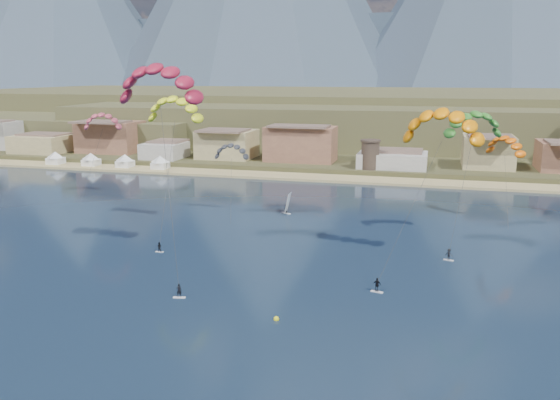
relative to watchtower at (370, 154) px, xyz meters
name	(u,v)px	position (x,y,z in m)	size (l,w,h in m)	color
ground	(203,352)	(-5.00, -114.00, -6.37)	(2400.00, 2400.00, 0.00)	black
beach	(348,179)	(-5.00, -8.00, -6.12)	(2200.00, 12.00, 0.90)	tan
land	(414,102)	(-5.00, 446.00, -6.37)	(2200.00, 900.00, 4.00)	#4E452A
foothills	(435,117)	(17.39, 118.47, 2.71)	(940.00, 210.00, 18.00)	brown
town	(233,141)	(-45.00, 8.00, 1.63)	(400.00, 24.00, 12.00)	beige
watchtower	(370,154)	(0.00, 0.00, 0.00)	(5.82, 5.82, 8.60)	#47382D
beach_tents	(107,157)	(-81.25, -8.00, -2.66)	(43.40, 6.40, 5.00)	white
kitesurfer_red	(159,77)	(-21.81, -88.09, 22.42)	(15.47, 15.72, 33.03)	silver
kitesurfer_yellow	(174,105)	(-28.80, -68.55, 17.22)	(11.29, 16.94, 27.77)	silver
kitesurfer_orange	(443,121)	(18.86, -77.28, 16.11)	(15.14, 18.80, 27.55)	silver
kitesurfer_green	(474,121)	(24.10, -63.68, 15.06)	(11.14, 15.37, 24.67)	silver
distant_kite_pink	(102,118)	(-57.10, -47.69, 12.73)	(9.64, 7.15, 21.87)	#262626
distant_kite_dark	(231,149)	(-22.65, -55.26, 7.76)	(7.75, 5.78, 16.86)	#262626
distant_kite_orange	(506,142)	(31.50, -45.20, 9.59)	(8.73, 8.93, 18.94)	#262626
windsurfer	(287,207)	(-11.92, -50.88, -4.96)	(2.81, 2.78, 4.44)	silver
buoy	(276,319)	(0.44, -103.91, -6.25)	(0.70, 0.70, 0.70)	yellow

